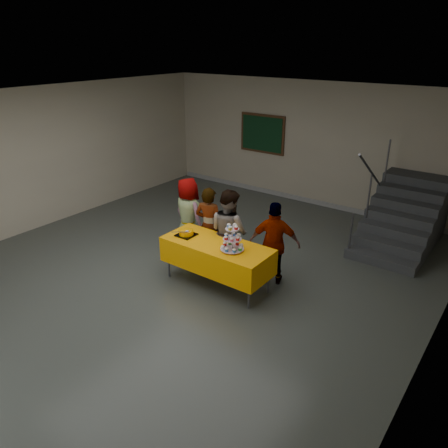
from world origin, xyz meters
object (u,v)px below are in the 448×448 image
(schoolchild_c, at_px, (229,231))
(staircase, at_px, (405,218))
(cupcake_stand, at_px, (232,240))
(noticeboard, at_px, (262,134))
(bake_table, at_px, (217,255))
(bear_cake, at_px, (186,232))
(schoolchild_a, at_px, (188,215))
(schoolchild_b, at_px, (209,226))
(schoolchild_d, at_px, (275,244))

(schoolchild_c, relative_size, staircase, 0.64)
(cupcake_stand, height_order, noticeboard, noticeboard)
(cupcake_stand, bearing_deg, bake_table, 171.48)
(bear_cake, distance_m, schoolchild_a, 0.99)
(staircase, bearing_deg, schoolchild_c, -123.59)
(schoolchild_c, height_order, staircase, staircase)
(schoolchild_b, relative_size, schoolchild_c, 0.96)
(bake_table, height_order, noticeboard, noticeboard)
(bear_cake, height_order, staircase, staircase)
(schoolchild_c, bearing_deg, schoolchild_a, 4.97)
(bake_table, bearing_deg, schoolchild_d, 41.19)
(noticeboard, bearing_deg, schoolchild_a, -78.79)
(schoolchild_b, xyz_separation_m, schoolchild_d, (1.33, 0.08, -0.01))
(schoolchild_b, bearing_deg, noticeboard, -83.25)
(bear_cake, relative_size, schoolchild_d, 0.25)
(cupcake_stand, xyz_separation_m, schoolchild_c, (-0.48, 0.58, -0.17))
(cupcake_stand, relative_size, staircase, 0.19)
(cupcake_stand, xyz_separation_m, staircase, (1.66, 3.80, -0.45))
(bear_cake, xyz_separation_m, noticeboard, (-1.38, 4.64, 0.77))
(bear_cake, height_order, schoolchild_d, schoolchild_d)
(schoolchild_a, height_order, noticeboard, noticeboard)
(cupcake_stand, distance_m, schoolchild_c, 0.77)
(schoolchild_a, relative_size, schoolchild_b, 1.01)
(schoolchild_b, bearing_deg, cupcake_stand, 134.86)
(bear_cake, xyz_separation_m, schoolchild_d, (1.34, 0.69, -0.10))
(schoolchild_a, relative_size, schoolchild_d, 1.02)
(schoolchild_d, xyz_separation_m, staircase, (1.29, 3.11, -0.24))
(schoolchild_c, bearing_deg, noticeboard, -50.58)
(cupcake_stand, distance_m, noticeboard, 5.24)
(bear_cake, relative_size, schoolchild_a, 0.24)
(schoolchild_a, bearing_deg, bear_cake, 142.07)
(schoolchild_a, xyz_separation_m, schoolchild_d, (1.96, -0.08, -0.02))
(bake_table, xyz_separation_m, schoolchild_c, (-0.13, 0.52, 0.21))
(schoolchild_d, bearing_deg, schoolchild_b, -20.45)
(schoolchild_a, xyz_separation_m, schoolchild_c, (1.10, -0.19, 0.02))
(schoolchild_b, bearing_deg, bear_cake, 76.53)
(schoolchild_c, xyz_separation_m, staircase, (2.14, 3.22, -0.28))
(bear_cake, xyz_separation_m, staircase, (2.63, 3.80, -0.34))
(schoolchild_a, xyz_separation_m, staircase, (3.24, 3.03, -0.25))
(schoolchild_c, xyz_separation_m, noticeboard, (-1.87, 4.06, 0.83))
(schoolchild_b, height_order, noticeboard, noticeboard)
(bake_table, relative_size, schoolchild_a, 1.27)
(bake_table, relative_size, schoolchild_b, 1.28)
(bake_table, xyz_separation_m, schoolchild_a, (-1.23, 0.71, 0.19))
(bear_cake, distance_m, schoolchild_c, 0.76)
(bear_cake, height_order, noticeboard, noticeboard)
(schoolchild_c, relative_size, noticeboard, 1.18)
(schoolchild_a, bearing_deg, bake_table, 163.31)
(bear_cake, xyz_separation_m, schoolchild_a, (-0.62, 0.77, -0.09))
(cupcake_stand, relative_size, noticeboard, 0.34)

